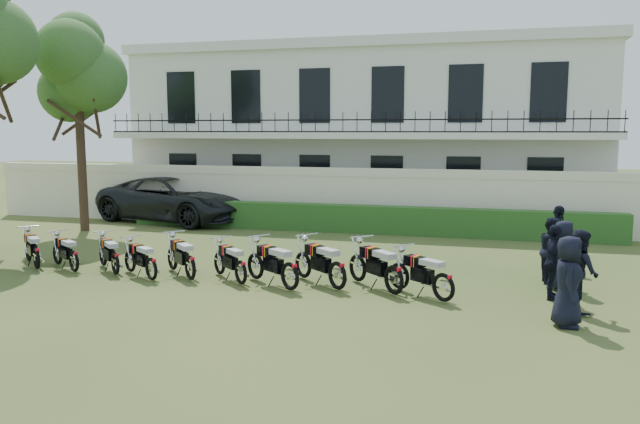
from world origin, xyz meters
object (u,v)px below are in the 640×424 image
object	(u,v)px
motorcycle_3	(151,263)
officer_1	(580,271)
officer_3	(563,256)
motorcycle_6	(290,269)
motorcycle_2	(115,258)
officer_4	(552,250)
motorcycle_0	(36,253)
officer_0	(568,281)
motorcycle_8	(394,273)
tree_west_near	(78,69)
officer_2	(554,262)
officer_5	(558,238)
motorcycle_4	(190,262)
motorcycle_9	(444,280)
motorcycle_1	(74,256)
motorcycle_5	(241,266)
motorcycle_7	(337,269)
suv	(176,199)

from	to	relation	value
motorcycle_3	officer_1	distance (m)	9.83
officer_3	motorcycle_6	bearing A→B (deg)	102.97
motorcycle_2	officer_4	world-z (taller)	officer_4
motorcycle_2	motorcycle_6	world-z (taller)	motorcycle_6
motorcycle_6	motorcycle_0	bearing A→B (deg)	122.58
officer_0	motorcycle_8	bearing A→B (deg)	73.43
tree_west_near	officer_2	distance (m)	17.54
officer_1	officer_5	distance (m)	4.05
motorcycle_4	motorcycle_9	xyz separation A→B (m)	(6.18, -0.34, 0.00)
motorcycle_1	officer_1	size ratio (longest dim) A/B	0.90
motorcycle_5	officer_1	size ratio (longest dim) A/B	0.83
motorcycle_6	motorcycle_8	distance (m)	2.39
motorcycle_3	officer_4	world-z (taller)	officer_4
motorcycle_2	motorcycle_7	size ratio (longest dim) A/B	0.85
motorcycle_3	officer_5	size ratio (longest dim) A/B	0.89
motorcycle_3	motorcycle_8	bearing A→B (deg)	-54.02
suv	officer_3	distance (m)	15.94
motorcycle_1	motorcycle_8	world-z (taller)	motorcycle_8
motorcycle_9	officer_3	world-z (taller)	officer_3
motorcycle_4	officer_3	bearing A→B (deg)	-37.44
officer_3	officer_4	size ratio (longest dim) A/B	1.02
motorcycle_7	officer_2	xyz separation A→B (m)	(4.75, 0.51, 0.31)
motorcycle_2	motorcycle_0	bearing A→B (deg)	132.35
motorcycle_2	officer_3	size ratio (longest dim) A/B	0.86
motorcycle_4	officer_3	size ratio (longest dim) A/B	0.91
tree_west_near	officer_3	world-z (taller)	tree_west_near
motorcycle_0	motorcycle_4	xyz separation A→B (m)	(4.51, -0.03, 0.02)
motorcycle_4	officer_0	distance (m)	8.68
motorcycle_9	motorcycle_3	bearing A→B (deg)	126.73
tree_west_near	motorcycle_7	bearing A→B (deg)	-28.72
officer_2	motorcycle_8	bearing A→B (deg)	110.85
tree_west_near	officer_1	world-z (taller)	tree_west_near
motorcycle_8	officer_4	distance (m)	4.21
motorcycle_6	motorcycle_1	bearing A→B (deg)	122.14
motorcycle_5	motorcycle_8	xyz separation A→B (m)	(3.69, 0.02, 0.07)
motorcycle_3	tree_west_near	bearing A→B (deg)	79.29
tree_west_near	officer_3	bearing A→B (deg)	-16.08
motorcycle_4	officer_5	xyz separation A→B (m)	(8.88, 3.71, 0.37)
motorcycle_7	officer_4	distance (m)	5.34
motorcycle_1	motorcycle_8	distance (m)	8.41
motorcycle_7	officer_3	bearing A→B (deg)	-34.36
officer_0	motorcycle_6	bearing A→B (deg)	83.81
motorcycle_0	officer_0	distance (m)	13.15
motorcycle_1	suv	world-z (taller)	suv
motorcycle_7	officer_1	distance (m)	5.20
tree_west_near	officer_5	distance (m)	17.17
motorcycle_5	officer_0	distance (m)	7.32
officer_4	officer_5	bearing A→B (deg)	-14.80
motorcycle_2	officer_4	size ratio (longest dim) A/B	0.88
officer_1	officer_5	size ratio (longest dim) A/B	0.99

